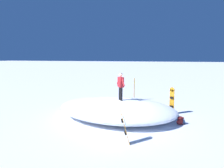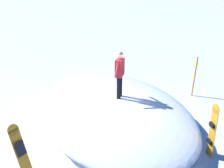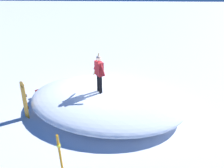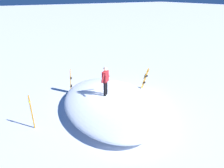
{
  "view_description": "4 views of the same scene",
  "coord_description": "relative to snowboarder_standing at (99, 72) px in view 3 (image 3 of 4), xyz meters",
  "views": [
    {
      "loc": [
        9.85,
        2.03,
        3.54
      ],
      "look_at": [
        -0.01,
        -0.46,
        2.0
      ],
      "focal_mm": 29.4,
      "sensor_mm": 36.0,
      "label": 1
    },
    {
      "loc": [
        3.55,
        5.43,
        4.48
      ],
      "look_at": [
        -0.48,
        -0.25,
        1.44
      ],
      "focal_mm": 35.4,
      "sensor_mm": 36.0,
      "label": 2
    },
    {
      "loc": [
        -7.89,
        -1.51,
        4.88
      ],
      "look_at": [
        -0.82,
        -0.66,
        1.41
      ],
      "focal_mm": 30.17,
      "sensor_mm": 36.0,
      "label": 3
    },
    {
      "loc": [
        -5.39,
        -8.55,
        6.07
      ],
      "look_at": [
        -0.65,
        -0.73,
        1.84
      ],
      "focal_mm": 31.42,
      "sensor_mm": 36.0,
      "label": 4
    }
  ],
  "objects": [
    {
      "name": "snowboard_secondary_upright",
      "position": [
        -0.94,
        3.01,
        -1.0
      ],
      "size": [
        0.25,
        0.31,
        1.7
      ],
      "color": "orange",
      "rests_on": "ground"
    },
    {
      "name": "snowboarder_standing",
      "position": [
        0.0,
        0.0,
        0.0
      ],
      "size": [
        0.86,
        0.67,
        1.65
      ],
      "color": "black",
      "rests_on": "snow_mound"
    },
    {
      "name": "snowboard_primary_upright",
      "position": [
        3.6,
        0.88,
        -1.05
      ],
      "size": [
        0.39,
        0.5,
        1.59
      ],
      "color": "orange",
      "rests_on": "ground"
    },
    {
      "name": "ground",
      "position": [
        0.69,
        0.1,
        -1.88
      ],
      "size": [
        240.0,
        240.0,
        0.0
      ],
      "primitive_type": "plane",
      "color": "white"
    },
    {
      "name": "trail_marker_pole",
      "position": [
        -3.89,
        0.32,
        -0.92
      ],
      "size": [
        0.1,
        0.1,
        1.82
      ],
      "color": "orange",
      "rests_on": "ground"
    },
    {
      "name": "backpack_near",
      "position": [
        0.77,
        3.33,
        -1.67
      ],
      "size": [
        0.48,
        0.51,
        0.41
      ],
      "color": "maroon",
      "rests_on": "ground"
    },
    {
      "name": "snow_mound",
      "position": [
        0.17,
        -0.24,
        -1.41
      ],
      "size": [
        5.91,
        7.68,
        0.93
      ],
      "primitive_type": "ellipsoid",
      "rotation": [
        0.0,
        0.0,
        1.44
      ],
      "color": "white",
      "rests_on": "ground"
    }
  ]
}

